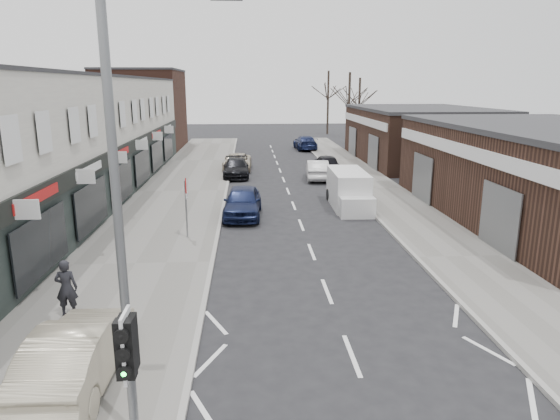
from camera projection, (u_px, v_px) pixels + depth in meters
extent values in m
plane|color=black|center=(371.00, 405.00, 10.49)|extent=(160.00, 160.00, 0.00)
cube|color=slate|center=(181.00, 192.00, 31.35)|extent=(5.50, 64.00, 0.12)
cube|color=slate|center=(377.00, 189.00, 32.13)|extent=(3.50, 64.00, 0.12)
cube|color=silver|center=(50.00, 141.00, 27.67)|extent=(8.00, 41.00, 7.10)
cube|color=#41241C|center=(142.00, 111.00, 52.25)|extent=(8.00, 10.00, 8.00)
cube|color=#3D251B|center=(557.00, 176.00, 24.27)|extent=(10.00, 18.00, 4.50)
cube|color=#3D251B|center=(419.00, 136.00, 43.64)|extent=(10.00, 16.00, 4.50)
cylinder|color=slate|center=(132.00, 405.00, 7.88)|extent=(0.12, 0.12, 3.00)
cube|color=silver|center=(127.00, 345.00, 7.63)|extent=(0.05, 0.55, 1.10)
cube|color=black|center=(125.00, 349.00, 7.51)|extent=(0.28, 0.22, 0.95)
sphere|color=#0CE533|center=(125.00, 371.00, 7.47)|extent=(0.18, 0.18, 0.18)
cube|color=black|center=(129.00, 341.00, 7.74)|extent=(0.26, 0.20, 0.90)
cylinder|color=slate|center=(119.00, 232.00, 8.42)|extent=(0.16, 0.16, 8.00)
cylinder|color=slate|center=(186.00, 209.00, 21.45)|extent=(0.07, 0.07, 2.50)
cube|color=white|center=(187.00, 195.00, 21.31)|extent=(0.04, 0.45, 0.25)
cube|color=white|center=(348.00, 188.00, 27.61)|extent=(1.90, 4.40, 1.99)
cube|color=white|center=(357.00, 208.00, 25.25)|extent=(1.77, 0.80, 1.04)
cylinder|color=black|center=(338.00, 207.00, 26.25)|extent=(0.21, 0.66, 0.66)
cylinder|color=black|center=(368.00, 206.00, 26.35)|extent=(0.21, 0.66, 0.66)
cylinder|color=black|center=(329.00, 195.00, 29.20)|extent=(0.21, 0.66, 0.66)
cylinder|color=black|center=(356.00, 194.00, 29.30)|extent=(0.21, 0.66, 0.66)
imported|color=#B5AA91|center=(77.00, 352.00, 10.95)|extent=(1.59, 4.39, 1.44)
imported|color=black|center=(66.00, 288.00, 14.13)|extent=(0.64, 0.45, 1.68)
imported|color=#141C3F|center=(243.00, 202.00, 25.44)|extent=(2.08, 4.65, 1.55)
imported|color=black|center=(236.00, 168.00, 36.56)|extent=(1.91, 4.58, 1.32)
imported|color=#BDAF97|center=(237.00, 162.00, 39.50)|extent=(2.29, 4.72, 1.29)
imported|color=silver|center=(317.00, 170.00, 35.62)|extent=(1.82, 4.31, 1.39)
imported|color=black|center=(326.00, 164.00, 38.34)|extent=(1.75, 4.20, 1.42)
imported|color=#161F46|center=(305.00, 143.00, 52.27)|extent=(2.26, 5.09, 1.45)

